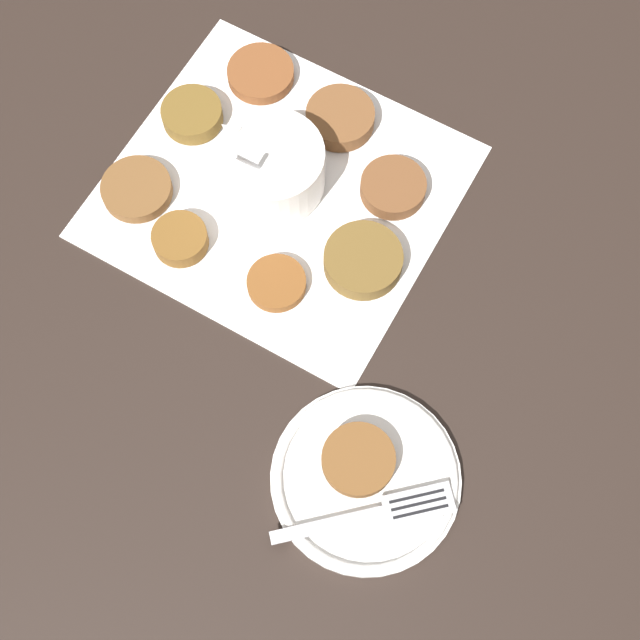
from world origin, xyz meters
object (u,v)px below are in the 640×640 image
fork (383,513)px  fritter_on_plate (358,460)px  sauce_bowl (271,168)px  serving_plate (366,478)px

fork → fritter_on_plate: bearing=-29.0°
sauce_bowl → serving_plate: 0.33m
sauce_bowl → fritter_on_plate: bearing=142.5°
sauce_bowl → serving_plate: sauce_bowl is taller
fritter_on_plate → serving_plate: bearing=153.1°
serving_plate → fork: (-0.03, 0.02, 0.01)m
fritter_on_plate → fork: bearing=151.0°
sauce_bowl → fork: size_ratio=0.83×
sauce_bowl → fork: 0.37m
serving_plate → fritter_on_plate: (0.01, -0.01, 0.02)m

